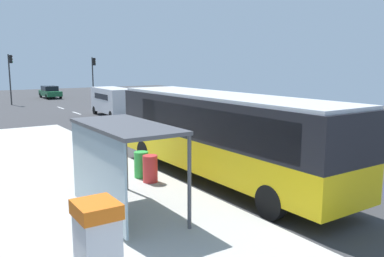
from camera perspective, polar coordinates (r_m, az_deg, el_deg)
The scene contains 18 objects.
ground_plane at distance 27.09m, azimuth -10.16°, elevation -0.09°, with size 56.00×92.00×0.04m, color #38383A.
sidewalk_platform at distance 13.90m, azimuth -14.80°, elevation -8.75°, with size 6.20×30.00×0.18m, color beige.
lane_stripe_seg_1 at distance 15.04m, azimuth 14.35°, elevation -7.68°, with size 0.16×2.20×0.01m, color silver.
lane_stripe_seg_2 at distance 18.63m, azimuth 2.90°, elevation -4.12°, with size 0.16×2.20×0.01m, color silver.
lane_stripe_seg_3 at distance 22.76m, azimuth -4.58°, elevation -1.68°, with size 0.16×2.20×0.01m, color silver.
lane_stripe_seg_4 at distance 27.18m, azimuth -9.68°, elevation 0.01°, with size 0.16×2.20×0.01m, color silver.
lane_stripe_seg_5 at distance 31.78m, azimuth -13.33°, elevation 1.22°, with size 0.16×2.20×0.01m, color silver.
lane_stripe_seg_6 at distance 36.48m, azimuth -16.05°, elevation 2.12°, with size 0.16×2.20×0.01m, color silver.
lane_stripe_seg_7 at distance 41.25m, azimuth -18.15°, elevation 2.81°, with size 0.16×2.20×0.01m, color silver.
bus at distance 14.62m, azimuth 4.11°, elevation -0.49°, with size 2.59×11.03×3.21m.
white_van at distance 33.68m, azimuth -11.15°, elevation 4.03°, with size 2.17×5.26×2.30m.
sedan_near at distance 53.17m, azimuth -19.49°, elevation 4.93°, with size 1.86×4.41×1.52m.
ticket_machine at distance 7.07m, azimuth -13.16°, elevation -17.39°, with size 0.66×0.76×1.94m.
recycling_bin_red at distance 14.22m, azimuth -5.95°, elevation -5.69°, with size 0.52×0.52×0.95m, color red.
recycling_bin_green at distance 14.83m, azimuth -7.21°, elevation -5.10°, with size 0.52×0.52×0.95m, color green.
traffic_light_near_side at distance 47.39m, azimuth -13.81°, elevation 7.78°, with size 0.49×0.28×4.98m.
traffic_light_far_side at distance 46.00m, azimuth -24.38°, elevation 7.38°, with size 0.49×0.28×5.22m.
bus_shelter at distance 11.01m, azimuth -10.91°, elevation -2.52°, with size 1.80×4.00×2.50m.
Camera 1 is at (-10.50, -10.59, 4.31)m, focal length 37.59 mm.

